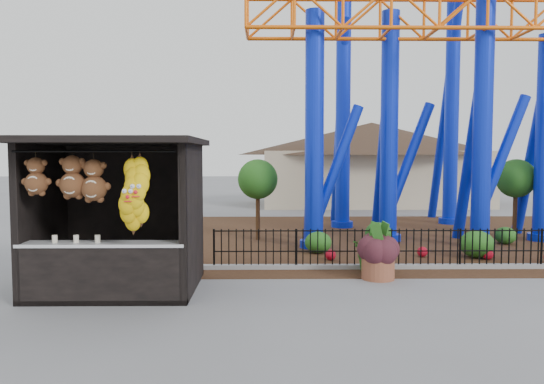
{
  "coord_description": "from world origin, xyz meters",
  "views": [
    {
      "loc": [
        0.05,
        -9.72,
        2.78
      ],
      "look_at": [
        0.19,
        1.5,
        2.0
      ],
      "focal_mm": 35.0,
      "sensor_mm": 36.0,
      "label": 1
    }
  ],
  "objects_px": {
    "prize_booth": "(114,217)",
    "roller_coaster": "(417,46)",
    "terracotta_planter": "(378,267)",
    "potted_plant": "(372,251)"
  },
  "relations": [
    {
      "from": "prize_booth",
      "to": "roller_coaster",
      "type": "xyz_separation_m",
      "value": [
        8.11,
        7.33,
        4.91
      ]
    },
    {
      "from": "prize_booth",
      "to": "terracotta_planter",
      "type": "height_order",
      "value": "prize_booth"
    },
    {
      "from": "roller_coaster",
      "to": "terracotta_planter",
      "type": "xyz_separation_m",
      "value": [
        -2.54,
        -6.24,
        -6.16
      ]
    },
    {
      "from": "roller_coaster",
      "to": "potted_plant",
      "type": "xyz_separation_m",
      "value": [
        -2.54,
        -5.53,
        -5.95
      ]
    },
    {
      "from": "potted_plant",
      "to": "terracotta_planter",
      "type": "bearing_deg",
      "value": -78.81
    },
    {
      "from": "prize_booth",
      "to": "roller_coaster",
      "type": "height_order",
      "value": "roller_coaster"
    },
    {
      "from": "prize_booth",
      "to": "terracotta_planter",
      "type": "distance_m",
      "value": 5.82
    },
    {
      "from": "prize_booth",
      "to": "terracotta_planter",
      "type": "xyz_separation_m",
      "value": [
        5.57,
        1.09,
        -1.25
      ]
    },
    {
      "from": "prize_booth",
      "to": "roller_coaster",
      "type": "relative_size",
      "value": 0.32
    },
    {
      "from": "prize_booth",
      "to": "roller_coaster",
      "type": "bearing_deg",
      "value": 42.09
    }
  ]
}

